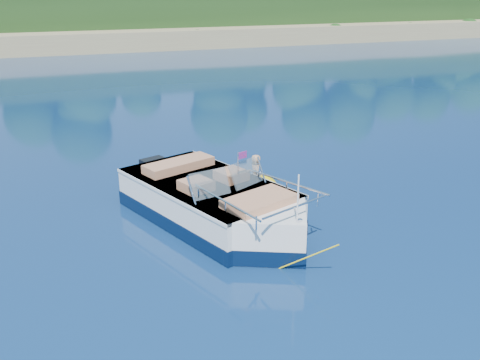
# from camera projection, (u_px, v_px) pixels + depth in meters

# --- Properties ---
(ground) EXTENTS (160.00, 160.00, 0.00)m
(ground) POSITION_uv_depth(u_px,v_px,m) (223.00, 276.00, 10.08)
(ground) COLOR #091A41
(ground) RESTS_ON ground
(shoreline) EXTENTS (170.00, 59.00, 6.00)m
(shoreline) POSITION_uv_depth(u_px,v_px,m) (61.00, 17.00, 65.89)
(shoreline) COLOR #977E57
(shoreline) RESTS_ON ground
(motorboat) EXTENTS (3.64, 6.05, 2.12)m
(motorboat) POSITION_uv_depth(u_px,v_px,m) (219.00, 208.00, 12.07)
(motorboat) COLOR white
(motorboat) RESTS_ON ground
(tow_tube) EXTENTS (1.33, 1.33, 0.33)m
(tow_tube) POSITION_uv_depth(u_px,v_px,m) (254.00, 186.00, 14.26)
(tow_tube) COLOR yellow
(tow_tube) RESTS_ON ground
(boy) EXTENTS (0.35, 0.73, 1.41)m
(boy) POSITION_uv_depth(u_px,v_px,m) (255.00, 190.00, 14.21)
(boy) COLOR tan
(boy) RESTS_ON ground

